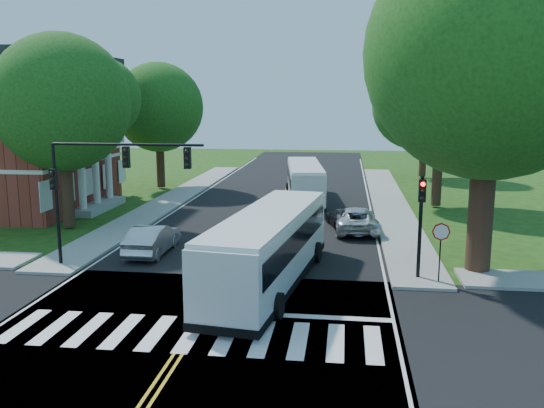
% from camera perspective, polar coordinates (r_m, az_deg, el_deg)
% --- Properties ---
extents(ground, '(140.00, 140.00, 0.00)m').
position_cam_1_polar(ground, '(20.31, -7.63, -12.17)').
color(ground, '#1E4010').
rests_on(ground, ground).
extents(road, '(14.00, 96.00, 0.01)m').
position_cam_1_polar(road, '(37.25, -0.50, -1.60)').
color(road, black).
rests_on(road, ground).
extents(cross_road, '(60.00, 12.00, 0.01)m').
position_cam_1_polar(cross_road, '(20.31, -7.63, -12.15)').
color(cross_road, black).
rests_on(cross_road, ground).
extents(center_line, '(0.36, 70.00, 0.01)m').
position_cam_1_polar(center_line, '(41.13, 0.26, -0.44)').
color(center_line, gold).
rests_on(center_line, road).
extents(edge_line_w, '(0.12, 70.00, 0.01)m').
position_cam_1_polar(edge_line_w, '(42.50, -8.87, -0.21)').
color(edge_line_w, silver).
rests_on(edge_line_w, road).
extents(edge_line_e, '(0.12, 70.00, 0.01)m').
position_cam_1_polar(edge_line_e, '(40.87, 9.77, -0.66)').
color(edge_line_e, silver).
rests_on(edge_line_e, road).
extents(crosswalk, '(12.60, 3.00, 0.01)m').
position_cam_1_polar(crosswalk, '(19.86, -8.01, -12.67)').
color(crosswalk, silver).
rests_on(crosswalk, road).
extents(stop_bar, '(6.60, 0.40, 0.01)m').
position_cam_1_polar(stop_bar, '(21.21, 2.87, -11.03)').
color(stop_bar, silver).
rests_on(stop_bar, road).
extents(sidewalk_nw, '(2.60, 40.00, 0.15)m').
position_cam_1_polar(sidewalk_nw, '(45.74, -9.64, 0.60)').
color(sidewalk_nw, gray).
rests_on(sidewalk_nw, ground).
extents(sidewalk_ne, '(2.60, 40.00, 0.15)m').
position_cam_1_polar(sidewalk_ne, '(43.89, 11.57, 0.12)').
color(sidewalk_ne, gray).
rests_on(sidewalk_ne, ground).
extents(tree_ne_big, '(10.80, 10.80, 14.91)m').
position_cam_1_polar(tree_ne_big, '(26.83, 20.91, 13.72)').
color(tree_ne_big, '#362315').
rests_on(tree_ne_big, ground).
extents(tree_west_near, '(8.00, 8.00, 11.40)m').
position_cam_1_polar(tree_west_near, '(36.08, -20.12, 9.42)').
color(tree_west_near, '#362315').
rests_on(tree_west_near, ground).
extents(tree_west_far, '(7.60, 7.60, 10.67)m').
position_cam_1_polar(tree_west_far, '(50.68, -11.18, 9.36)').
color(tree_west_far, '#362315').
rests_on(tree_west_far, ground).
extents(tree_east_mid, '(8.40, 8.40, 11.93)m').
position_cam_1_polar(tree_east_mid, '(42.59, 16.42, 10.13)').
color(tree_east_mid, '#362315').
rests_on(tree_east_mid, ground).
extents(tree_east_far, '(7.20, 7.20, 10.34)m').
position_cam_1_polar(tree_east_far, '(58.58, 14.93, 9.20)').
color(tree_east_far, '#362315').
rests_on(tree_east_far, ground).
extents(signal_nw, '(7.15, 0.46, 5.66)m').
position_cam_1_polar(signal_nw, '(27.02, -16.39, 2.79)').
color(signal_nw, black).
rests_on(signal_nw, ground).
extents(signal_ne, '(0.30, 0.46, 4.40)m').
position_cam_1_polar(signal_ne, '(25.20, 14.54, -0.91)').
color(signal_ne, black).
rests_on(signal_ne, ground).
extents(stop_sign, '(0.76, 0.08, 2.53)m').
position_cam_1_polar(stop_sign, '(25.06, 16.38, -3.24)').
color(stop_sign, black).
rests_on(stop_sign, ground).
extents(bus_lead, '(4.19, 12.28, 3.12)m').
position_cam_1_polar(bus_lead, '(24.13, -0.28, -4.25)').
color(bus_lead, silver).
rests_on(bus_lead, road).
extents(bus_follow, '(3.75, 11.26, 2.86)m').
position_cam_1_polar(bus_follow, '(44.06, 3.26, 2.26)').
color(bus_follow, silver).
rests_on(bus_follow, road).
extents(hatchback, '(1.62, 4.57, 1.50)m').
position_cam_1_polar(hatchback, '(29.73, -11.77, -3.43)').
color(hatchback, silver).
rests_on(hatchback, road).
extents(suv, '(2.68, 5.34, 1.45)m').
position_cam_1_polar(suv, '(34.33, 8.29, -1.51)').
color(suv, silver).
rests_on(suv, road).
extents(dark_sedan, '(2.53, 4.20, 1.14)m').
position_cam_1_polar(dark_sedan, '(35.42, 7.10, -1.36)').
color(dark_sedan, black).
rests_on(dark_sedan, road).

